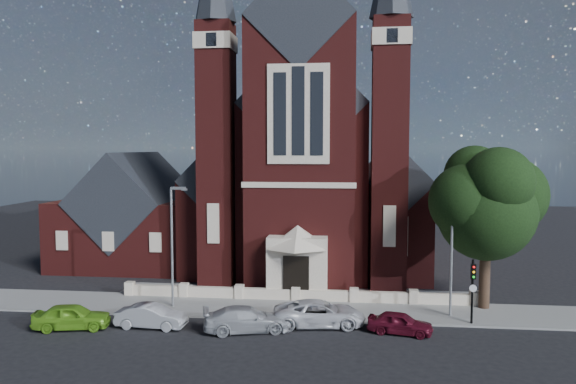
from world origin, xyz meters
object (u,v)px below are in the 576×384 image
(street_lamp_right, at_px, (453,245))
(car_dark_red, at_px, (400,323))
(street_lamp_left, at_px, (173,240))
(church, at_px, (313,173))
(street_tree, at_px, (489,205))
(traffic_signal, at_px, (473,283))
(car_lime_van, at_px, (72,316))
(car_silver_b, at_px, (247,319))
(parish_hall, at_px, (136,220))
(car_white_suv, at_px, (319,313))
(car_silver_a, at_px, (151,316))

(street_lamp_right, bearing_deg, car_dark_red, -134.41)
(street_lamp_left, height_order, car_dark_red, street_lamp_left)
(church, relative_size, street_lamp_left, 4.31)
(street_tree, height_order, street_lamp_right, street_tree)
(traffic_signal, relative_size, car_lime_van, 0.91)
(church, xyz_separation_m, street_tree, (12.60, -17.23, -1.23))
(church, bearing_deg, car_silver_b, -95.46)
(parish_hall, distance_m, street_lamp_left, 16.18)
(car_silver_b, bearing_deg, traffic_signal, -94.05)
(car_lime_van, distance_m, car_dark_red, 19.15)
(car_lime_van, bearing_deg, street_lamp_right, -89.91)
(street_tree, bearing_deg, car_white_suv, -157.69)
(church, bearing_deg, traffic_signal, -61.80)
(car_white_suv, distance_m, car_dark_red, 4.76)
(street_tree, bearing_deg, car_silver_b, -158.28)
(street_lamp_right, bearing_deg, car_lime_van, -167.74)
(street_lamp_right, xyz_separation_m, car_dark_red, (-3.49, -3.57, -3.97))
(church, xyz_separation_m, car_white_suv, (1.93, -21.61, -7.42))
(parish_hall, bearing_deg, traffic_signal, -29.98)
(street_lamp_left, relative_size, car_silver_a, 1.94)
(car_dark_red, bearing_deg, car_white_suv, 91.69)
(street_lamp_left, distance_m, car_lime_van, 7.75)
(church, bearing_deg, car_lime_van, -117.66)
(car_silver_b, bearing_deg, car_white_suv, -85.09)
(car_dark_red, bearing_deg, street_tree, -36.14)
(car_lime_van, xyz_separation_m, car_dark_red, (19.10, 1.34, -0.12))
(church, relative_size, car_dark_red, 9.45)
(parish_hall, distance_m, traffic_signal, 31.20)
(street_lamp_right, bearing_deg, street_tree, 34.26)
(street_tree, height_order, car_dark_red, street_tree)
(street_tree, xyz_separation_m, traffic_signal, (-1.60, -3.28, -4.38))
(church, relative_size, street_tree, 3.26)
(traffic_signal, bearing_deg, church, 118.20)
(car_white_suv, xyz_separation_m, car_dark_red, (4.67, -0.90, -0.13))
(parish_hall, distance_m, car_silver_b, 23.06)
(car_white_suv, bearing_deg, church, -2.06)
(car_silver_a, relative_size, car_dark_red, 1.13)
(car_silver_b, bearing_deg, church, -20.71)
(car_silver_b, xyz_separation_m, car_white_suv, (4.14, 1.52, 0.04))
(car_silver_a, bearing_deg, car_lime_van, 102.13)
(car_lime_van, bearing_deg, traffic_signal, -94.09)
(car_silver_a, bearing_deg, car_dark_red, -85.03)
(car_white_suv, bearing_deg, street_lamp_left, 67.65)
(street_lamp_right, bearing_deg, car_silver_a, -167.04)
(church, height_order, street_lamp_right, church)
(church, distance_m, street_lamp_right, 21.76)
(parish_hall, xyz_separation_m, car_dark_red, (22.60, -17.57, -3.38))
(parish_hall, distance_m, car_silver_a, 20.13)
(car_white_suv, bearing_deg, car_silver_a, 91.37)
(street_lamp_right, bearing_deg, car_silver_b, -161.19)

